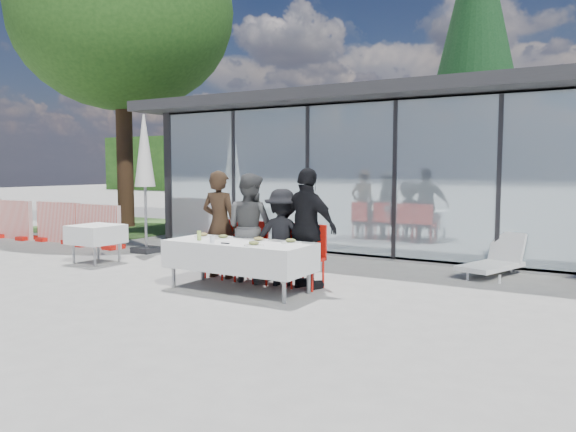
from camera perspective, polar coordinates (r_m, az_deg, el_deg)
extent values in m
plane|color=gray|center=(8.32, -5.86, -7.98)|extent=(90.00, 90.00, 0.00)
cube|color=gray|center=(14.89, 19.49, -2.31)|extent=(14.00, 8.00, 0.10)
cube|color=black|center=(18.62, 21.97, 3.79)|extent=(14.00, 0.20, 3.20)
cube|color=black|center=(17.47, -3.19, 4.09)|extent=(0.20, 8.00, 3.20)
cube|color=silver|center=(10.91, 15.64, 3.41)|extent=(13.60, 0.06, 3.10)
cube|color=#2D2D30|center=(14.46, 19.55, 10.47)|extent=(14.80, 8.80, 0.24)
cube|color=#262628|center=(14.28, -11.79, 3.81)|extent=(0.08, 0.10, 3.10)
cube|color=#262628|center=(13.05, -5.47, 3.79)|extent=(0.08, 0.10, 3.10)
cube|color=#262628|center=(12.01, 2.06, 3.71)|extent=(0.08, 0.10, 3.10)
cube|color=#262628|center=(11.21, 10.83, 3.54)|extent=(0.08, 0.10, 3.10)
cube|color=#262628|center=(10.70, 20.67, 3.25)|extent=(0.08, 0.10, 3.10)
cube|color=red|center=(14.13, 8.33, -0.83)|extent=(0.45, 0.45, 0.90)
cube|color=red|center=(14.11, 14.75, -0.95)|extent=(0.45, 0.45, 0.90)
cube|color=red|center=(13.15, 24.67, -1.65)|extent=(0.45, 0.45, 0.90)
cube|color=#1B3D13|center=(49.03, -14.64, 5.18)|extent=(6.50, 2.00, 4.40)
cube|color=#1B3D13|center=(43.71, -7.22, 5.35)|extent=(6.50, 2.00, 4.40)
cube|color=#1B3D13|center=(39.31, 2.07, 5.43)|extent=(6.50, 2.00, 4.40)
cube|color=#1B3D13|center=(36.17, 13.31, 5.35)|extent=(6.50, 2.00, 4.40)
cube|color=#1B3D13|center=(34.62, 26.10, 5.00)|extent=(6.50, 2.00, 4.40)
cube|color=silver|center=(8.50, -4.98, -3.99)|extent=(2.26, 0.96, 0.42)
cylinder|color=gray|center=(8.88, -11.57, -4.89)|extent=(0.06, 0.06, 0.71)
cylinder|color=gray|center=(7.70, -0.41, -6.30)|extent=(0.06, 0.06, 0.71)
cylinder|color=gray|center=(9.40, -8.69, -4.30)|extent=(0.06, 0.06, 0.71)
cylinder|color=gray|center=(8.29, 2.10, -5.49)|extent=(0.06, 0.06, 0.71)
imported|color=#322216|center=(9.49, -6.96, -0.86)|extent=(0.70, 0.70, 1.80)
cube|color=red|center=(9.55, -6.93, -3.56)|extent=(0.44, 0.44, 0.05)
cube|color=red|center=(9.67, -6.22, -1.95)|extent=(0.44, 0.04, 0.55)
cylinder|color=red|center=(9.56, -8.44, -5.00)|extent=(0.04, 0.04, 0.43)
cylinder|color=red|center=(9.34, -6.72, -5.22)|extent=(0.04, 0.04, 0.43)
cylinder|color=red|center=(9.83, -7.11, -4.70)|extent=(0.04, 0.04, 0.43)
cylinder|color=red|center=(9.62, -5.41, -4.90)|extent=(0.04, 0.04, 0.43)
imported|color=#4B4B4B|center=(9.13, -3.89, -1.20)|extent=(0.96, 0.96, 1.76)
cube|color=red|center=(9.19, -3.87, -3.87)|extent=(0.44, 0.44, 0.05)
cube|color=red|center=(9.32, -3.19, -2.19)|extent=(0.44, 0.04, 0.55)
cylinder|color=red|center=(9.19, -5.43, -5.37)|extent=(0.04, 0.04, 0.43)
cylinder|color=red|center=(8.98, -3.57, -5.60)|extent=(0.04, 0.04, 0.43)
cylinder|color=red|center=(9.47, -4.15, -5.05)|extent=(0.04, 0.04, 0.43)
cylinder|color=red|center=(9.28, -2.31, -5.25)|extent=(0.04, 0.04, 0.43)
imported|color=black|center=(8.82, -0.61, -2.19)|extent=(1.23, 1.23, 1.53)
cube|color=red|center=(8.86, -0.61, -4.19)|extent=(0.44, 0.44, 0.05)
cube|color=red|center=(8.99, 0.05, -2.45)|extent=(0.44, 0.04, 0.55)
cylinder|color=red|center=(8.84, -2.22, -5.76)|extent=(0.04, 0.04, 0.43)
cylinder|color=red|center=(8.66, -0.20, -5.99)|extent=(0.04, 0.04, 0.43)
cylinder|color=red|center=(9.14, -0.98, -5.40)|extent=(0.04, 0.04, 0.43)
cylinder|color=red|center=(8.96, 0.98, -5.61)|extent=(0.04, 0.04, 0.43)
imported|color=black|center=(8.57, 2.00, -1.28)|extent=(1.30, 1.30, 1.86)
cube|color=red|center=(8.63, 1.99, -4.43)|extent=(0.44, 0.44, 0.05)
cube|color=red|center=(8.77, 2.63, -2.64)|extent=(0.44, 0.04, 0.55)
cylinder|color=red|center=(8.61, 0.35, -6.05)|extent=(0.04, 0.04, 0.43)
cylinder|color=red|center=(8.44, 2.48, -6.28)|extent=(0.04, 0.04, 0.43)
cylinder|color=red|center=(8.92, 1.53, -5.67)|extent=(0.04, 0.04, 0.43)
cylinder|color=red|center=(8.75, 3.60, -5.88)|extent=(0.04, 0.04, 0.43)
cylinder|color=white|center=(9.10, -8.64, -2.05)|extent=(0.29, 0.29, 0.01)
ellipsoid|color=#AC7B44|center=(9.09, -8.64, -1.84)|extent=(0.15, 0.15, 0.05)
cylinder|color=white|center=(8.80, -6.61, -2.26)|extent=(0.29, 0.29, 0.01)
ellipsoid|color=#405E23|center=(8.80, -6.61, -2.05)|extent=(0.15, 0.15, 0.05)
cylinder|color=white|center=(8.45, -3.01, -2.54)|extent=(0.29, 0.29, 0.01)
ellipsoid|color=#AC7B44|center=(8.44, -3.01, -2.31)|extent=(0.15, 0.15, 0.05)
cylinder|color=white|center=(8.24, 0.27, -2.72)|extent=(0.29, 0.29, 0.01)
ellipsoid|color=#405E23|center=(8.24, 0.27, -2.49)|extent=(0.15, 0.15, 0.05)
cylinder|color=white|center=(7.98, -3.49, -2.98)|extent=(0.29, 0.29, 0.01)
ellipsoid|color=#405E23|center=(7.98, -3.49, -2.74)|extent=(0.15, 0.15, 0.05)
cylinder|color=#9ABF4F|center=(8.66, -9.02, -1.97)|extent=(0.06, 0.06, 0.15)
cylinder|color=silver|center=(8.38, -7.70, -2.34)|extent=(0.07, 0.07, 0.10)
cube|color=black|center=(8.22, -6.39, -2.77)|extent=(0.14, 0.03, 0.01)
cube|color=silver|center=(11.57, -18.92, -1.76)|extent=(0.86, 0.86, 0.36)
cylinder|color=gray|center=(11.64, -20.98, -2.77)|extent=(0.05, 0.05, 0.72)
cylinder|color=gray|center=(11.18, -19.07, -3.02)|extent=(0.05, 0.05, 0.72)
cylinder|color=gray|center=(12.02, -18.73, -2.48)|extent=(0.05, 0.05, 0.72)
cylinder|color=gray|center=(11.57, -16.80, -2.70)|extent=(0.05, 0.05, 0.72)
cube|color=black|center=(12.72, -14.18, -3.33)|extent=(0.50, 0.50, 0.12)
cylinder|color=gray|center=(12.60, -14.31, 2.48)|extent=(0.06, 0.06, 2.70)
cone|color=silver|center=(12.59, -14.39, 6.45)|extent=(0.44, 0.44, 1.55)
cube|color=red|center=(13.75, -18.75, -0.99)|extent=(1.40, 0.12, 1.00)
cube|color=red|center=(14.18, -20.01, -2.68)|extent=(0.30, 0.45, 0.10)
cube|color=red|center=(13.43, -17.30, -3.02)|extent=(0.30, 0.45, 0.10)
cube|color=red|center=(15.09, -22.27, -0.59)|extent=(1.40, 0.22, 1.00)
cube|color=red|center=(15.53, -23.33, -2.15)|extent=(0.30, 0.45, 0.10)
cube|color=red|center=(14.74, -21.04, -2.43)|extent=(0.30, 0.45, 0.10)
cube|color=red|center=(16.31, -26.08, -0.34)|extent=(1.40, 0.12, 1.00)
cube|color=red|center=(16.77, -26.96, -1.79)|extent=(0.30, 0.45, 0.10)
cube|color=red|center=(15.94, -25.04, -2.04)|extent=(0.30, 0.45, 0.10)
cube|color=white|center=(10.22, 19.87, -4.80)|extent=(0.98, 1.42, 0.08)
cube|color=white|center=(10.65, 21.37, -2.99)|extent=(0.65, 0.44, 0.54)
cylinder|color=white|center=(9.75, 17.79, -5.85)|extent=(0.04, 0.04, 0.14)
cylinder|color=white|center=(9.66, 20.69, -6.04)|extent=(0.04, 0.04, 0.14)
cylinder|color=white|center=(10.81, 19.10, -4.84)|extent=(0.04, 0.04, 0.14)
cylinder|color=white|center=(10.73, 21.72, -5.00)|extent=(0.04, 0.04, 0.14)
cylinder|color=#382316|center=(18.29, -16.24, 5.82)|extent=(0.50, 0.50, 4.40)
ellipsoid|color=#1B3D13|center=(18.86, -16.57, 18.99)|extent=(7.04, 6.40, 5.76)
cylinder|color=#382316|center=(20.00, 18.15, 2.24)|extent=(0.44, 0.44, 2.00)
cone|color=black|center=(20.41, 18.54, 16.40)|extent=(4.00, 4.00, 9.00)
cube|color=#385926|center=(18.38, -16.07, -1.02)|extent=(5.00, 5.00, 0.02)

